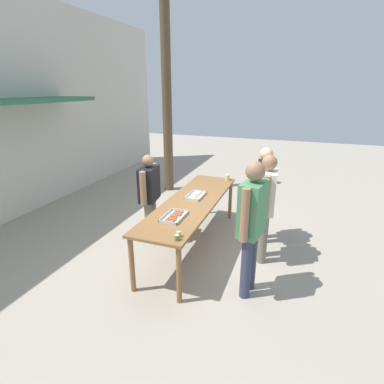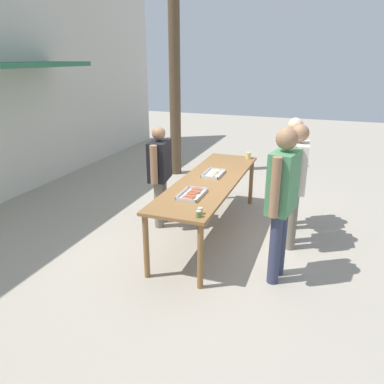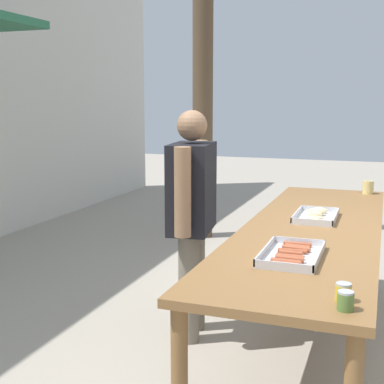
# 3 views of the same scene
# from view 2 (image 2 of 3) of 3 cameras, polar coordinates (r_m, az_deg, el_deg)

# --- Properties ---
(ground_plane) EXTENTS (24.00, 24.00, 0.00)m
(ground_plane) POSITION_cam_2_polar(r_m,az_deg,el_deg) (5.74, 2.59, -6.19)
(ground_plane) COLOR #A39989
(serving_table) EXTENTS (2.95, 0.81, 0.86)m
(serving_table) POSITION_cam_2_polar(r_m,az_deg,el_deg) (5.44, 2.72, 1.18)
(serving_table) COLOR brown
(serving_table) RESTS_ON ground
(food_tray_sausages) EXTENTS (0.47, 0.28, 0.04)m
(food_tray_sausages) POSITION_cam_2_polar(r_m,az_deg,el_deg) (4.75, -0.01, -0.42)
(food_tray_sausages) COLOR silver
(food_tray_sausages) RESTS_ON serving_table
(food_tray_buns) EXTENTS (0.44, 0.26, 0.06)m
(food_tray_buns) POSITION_cam_2_polar(r_m,az_deg,el_deg) (5.61, 3.35, 2.83)
(food_tray_buns) COLOR silver
(food_tray_buns) RESTS_ON serving_table
(condiment_jar_mustard) EXTENTS (0.06, 0.06, 0.07)m
(condiment_jar_mustard) POSITION_cam_2_polar(r_m,az_deg,el_deg) (4.12, 1.02, -3.36)
(condiment_jar_mustard) COLOR #567A38
(condiment_jar_mustard) RESTS_ON serving_table
(condiment_jar_ketchup) EXTENTS (0.06, 0.06, 0.07)m
(condiment_jar_ketchup) POSITION_cam_2_polar(r_m,az_deg,el_deg) (4.20, 1.22, -2.89)
(condiment_jar_ketchup) COLOR gold
(condiment_jar_ketchup) RESTS_ON serving_table
(beer_cup) EXTENTS (0.09, 0.09, 0.11)m
(beer_cup) POSITION_cam_2_polar(r_m,az_deg,el_deg) (6.58, 8.57, 5.54)
(beer_cup) COLOR #DBC67A
(beer_cup) RESTS_ON serving_table
(person_server_behind_table) EXTENTS (0.68, 0.33, 1.57)m
(person_server_behind_table) POSITION_cam_2_polar(r_m,az_deg,el_deg) (5.72, -4.94, 3.50)
(person_server_behind_table) COLOR #756B5B
(person_server_behind_table) RESTS_ON ground
(person_customer_holding_hotdog) EXTENTS (0.65, 0.32, 1.83)m
(person_customer_holding_hotdog) POSITION_cam_2_polar(r_m,az_deg,el_deg) (4.29, 13.58, -0.24)
(person_customer_holding_hotdog) COLOR #333851
(person_customer_holding_hotdog) RESTS_ON ground
(person_customer_with_cup) EXTENTS (0.60, 0.30, 1.71)m
(person_customer_with_cup) POSITION_cam_2_polar(r_m,az_deg,el_deg) (5.79, 14.98, 4.12)
(person_customer_with_cup) COLOR #232328
(person_customer_with_cup) RESTS_ON ground
(person_customer_waiting_in_line) EXTENTS (0.67, 0.28, 1.72)m
(person_customer_waiting_in_line) POSITION_cam_2_polar(r_m,az_deg,el_deg) (5.18, 15.58, 2.21)
(person_customer_waiting_in_line) COLOR #756B5B
(person_customer_waiting_in_line) RESTS_ON ground
(utility_pole) EXTENTS (1.10, 0.24, 5.45)m
(utility_pole) POSITION_cam_2_polar(r_m,az_deg,el_deg) (8.28, -2.73, 21.76)
(utility_pole) COLOR brown
(utility_pole) RESTS_ON ground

